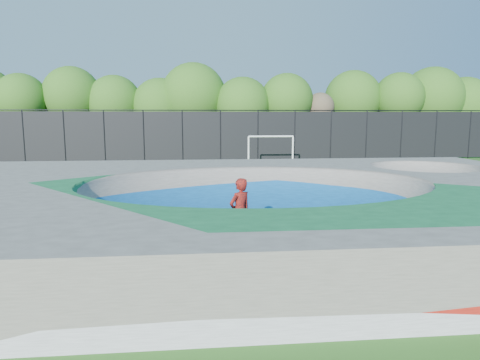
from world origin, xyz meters
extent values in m
plane|color=#275B19|center=(0.00, 0.00, 0.00)|extent=(120.00, 120.00, 0.00)
cube|color=gray|center=(0.00, 0.00, 0.75)|extent=(22.00, 14.00, 1.50)
imported|color=red|center=(-0.69, -1.91, 0.94)|extent=(0.82, 0.76, 1.88)
cube|color=black|center=(-0.69, -1.91, 0.03)|extent=(0.76, 0.64, 0.05)
cylinder|color=white|center=(1.76, 16.85, 1.06)|extent=(0.12, 0.12, 2.12)
cylinder|color=white|center=(4.94, 16.85, 1.06)|extent=(0.12, 0.12, 2.12)
cylinder|color=white|center=(3.35, 16.85, 2.12)|extent=(3.18, 0.12, 0.12)
cylinder|color=black|center=(-15.00, 21.00, 2.00)|extent=(0.09, 0.09, 4.00)
cylinder|color=black|center=(-12.00, 21.00, 2.00)|extent=(0.09, 0.09, 4.00)
cylinder|color=black|center=(-9.00, 21.00, 2.00)|extent=(0.09, 0.09, 4.00)
cylinder|color=black|center=(-6.00, 21.00, 2.00)|extent=(0.09, 0.09, 4.00)
cylinder|color=black|center=(-3.00, 21.00, 2.00)|extent=(0.09, 0.09, 4.00)
cylinder|color=black|center=(0.00, 21.00, 2.00)|extent=(0.09, 0.09, 4.00)
cylinder|color=black|center=(3.00, 21.00, 2.00)|extent=(0.09, 0.09, 4.00)
cylinder|color=black|center=(6.00, 21.00, 2.00)|extent=(0.09, 0.09, 4.00)
cylinder|color=black|center=(9.00, 21.00, 2.00)|extent=(0.09, 0.09, 4.00)
cylinder|color=black|center=(12.00, 21.00, 2.00)|extent=(0.09, 0.09, 4.00)
cylinder|color=black|center=(15.00, 21.00, 2.00)|extent=(0.09, 0.09, 4.00)
cylinder|color=black|center=(18.00, 21.00, 2.00)|extent=(0.09, 0.09, 4.00)
cylinder|color=black|center=(21.00, 21.00, 2.00)|extent=(0.09, 0.09, 4.00)
cube|color=black|center=(0.00, 21.00, 2.00)|extent=(48.00, 0.03, 3.80)
cylinder|color=black|center=(0.00, 21.00, 4.00)|extent=(48.00, 0.08, 0.08)
cylinder|color=#4F3D27|center=(-16.71, 25.43, 1.67)|extent=(0.44, 0.44, 3.33)
sphere|color=#2F631A|center=(-16.71, 25.43, 4.97)|extent=(4.37, 4.37, 4.37)
cylinder|color=#4F3D27|center=(-12.84, 26.59, 1.74)|extent=(0.44, 0.44, 3.48)
sphere|color=#2F631A|center=(-12.84, 26.59, 5.37)|extent=(5.04, 5.04, 5.04)
cylinder|color=#4F3D27|center=(-9.16, 26.50, 1.51)|extent=(0.44, 0.44, 3.01)
sphere|color=#2F631A|center=(-9.16, 26.50, 4.79)|extent=(4.76, 4.76, 4.76)
cylinder|color=#4F3D27|center=(-5.13, 26.28, 1.30)|extent=(0.44, 0.44, 2.60)
sphere|color=#2F631A|center=(-5.13, 26.28, 4.46)|extent=(4.95, 4.95, 4.95)
cylinder|color=#4F3D27|center=(-2.13, 25.91, 1.59)|extent=(0.44, 0.44, 3.18)
sphere|color=#2F631A|center=(-2.13, 25.91, 5.36)|extent=(5.80, 5.80, 5.80)
cylinder|color=#4F3D27|center=(2.16, 24.83, 1.36)|extent=(0.44, 0.44, 2.71)
sphere|color=#2F631A|center=(2.16, 24.83, 4.53)|extent=(4.86, 4.86, 4.86)
cylinder|color=#4F3D27|center=(6.13, 25.03, 1.62)|extent=(0.44, 0.44, 3.24)
sphere|color=#2F631A|center=(6.13, 25.03, 5.00)|extent=(4.67, 4.67, 4.67)
cylinder|color=#4F3D27|center=(9.20, 25.06, 1.63)|extent=(0.44, 0.44, 3.26)
sphere|color=brown|center=(9.20, 25.06, 4.36)|extent=(2.60, 2.60, 2.60)
cylinder|color=#4F3D27|center=(12.98, 27.07, 1.59)|extent=(0.44, 0.44, 3.19)
sphere|color=#2F631A|center=(12.98, 27.07, 5.19)|extent=(5.35, 5.35, 5.35)
cylinder|color=#4F3D27|center=(17.02, 25.95, 1.77)|extent=(0.44, 0.44, 3.53)
sphere|color=#2F631A|center=(17.02, 25.95, 5.28)|extent=(4.65, 4.65, 4.65)
cylinder|color=#4F3D27|center=(20.82, 26.93, 1.53)|extent=(0.44, 0.44, 3.05)
sphere|color=#2F631A|center=(20.82, 26.93, 5.28)|extent=(5.95, 5.95, 5.95)
cylinder|color=#4F3D27|center=(24.25, 27.18, 1.35)|extent=(0.44, 0.44, 2.69)
sphere|color=#2F631A|center=(24.25, 27.18, 4.69)|extent=(5.34, 5.34, 5.34)
camera|label=1|loc=(-1.78, -13.10, 3.50)|focal=32.00mm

